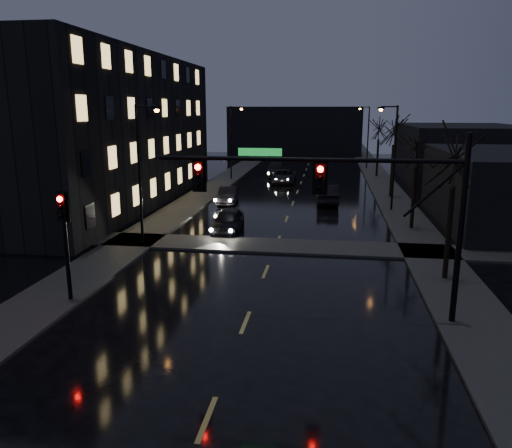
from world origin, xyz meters
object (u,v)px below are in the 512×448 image
(lead_car, at_px, (327,194))
(oncoming_car_c, at_px, (284,176))
(oncoming_car_a, at_px, (228,221))
(oncoming_car_b, at_px, (228,195))
(oncoming_car_d, at_px, (276,170))

(lead_car, bearing_deg, oncoming_car_c, -69.98)
(oncoming_car_a, xyz_separation_m, oncoming_car_b, (-1.99, 9.77, -0.05))
(oncoming_car_c, height_order, lead_car, lead_car)
(oncoming_car_b, relative_size, lead_car, 0.85)
(oncoming_car_a, distance_m, oncoming_car_d, 26.88)
(oncoming_car_a, xyz_separation_m, oncoming_car_c, (1.60, 21.94, -0.02))
(oncoming_car_b, distance_m, oncoming_car_d, 17.25)
(oncoming_car_a, relative_size, oncoming_car_d, 0.83)
(oncoming_car_d, bearing_deg, lead_car, -75.65)
(oncoming_car_a, bearing_deg, oncoming_car_c, 83.87)
(oncoming_car_d, bearing_deg, oncoming_car_a, -96.57)
(oncoming_car_a, relative_size, lead_car, 0.88)
(oncoming_car_c, bearing_deg, oncoming_car_b, -107.55)
(oncoming_car_c, distance_m, oncoming_car_d, 5.13)
(oncoming_car_b, relative_size, oncoming_car_c, 0.81)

